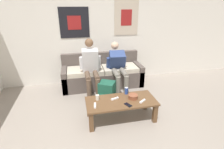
{
  "coord_description": "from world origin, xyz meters",
  "views": [
    {
      "loc": [
        -0.56,
        -1.61,
        1.91
      ],
      "look_at": [
        0.11,
        1.42,
        0.64
      ],
      "focal_mm": 28.0,
      "sensor_mm": 36.0,
      "label": 1
    }
  ],
  "objects_px": {
    "ceramic_bowl": "(133,96)",
    "drink_can_blue": "(126,91)",
    "pillar_candle": "(97,97)",
    "game_controller_far_center": "(115,99)",
    "game_controller_near_left": "(143,101)",
    "game_controller_near_right": "(95,105)",
    "backpack": "(107,92)",
    "person_seated_adult": "(91,66)",
    "cell_phone": "(128,105)",
    "coffee_table": "(121,104)",
    "person_seated_teen": "(118,66)",
    "couch": "(102,75)"
  },
  "relations": [
    {
      "from": "coffee_table",
      "to": "ceramic_bowl",
      "type": "relative_size",
      "value": 6.96
    },
    {
      "from": "coffee_table",
      "to": "pillar_candle",
      "type": "relative_size",
      "value": 11.77
    },
    {
      "from": "person_seated_adult",
      "to": "pillar_candle",
      "type": "xyz_separation_m",
      "value": [
        0.0,
        -0.95,
        -0.23
      ]
    },
    {
      "from": "game_controller_near_left",
      "to": "coffee_table",
      "type": "bearing_deg",
      "value": 160.71
    },
    {
      "from": "coffee_table",
      "to": "person_seated_teen",
      "type": "height_order",
      "value": "person_seated_teen"
    },
    {
      "from": "coffee_table",
      "to": "ceramic_bowl",
      "type": "height_order",
      "value": "ceramic_bowl"
    },
    {
      "from": "game_controller_far_center",
      "to": "drink_can_blue",
      "type": "bearing_deg",
      "value": 30.82
    },
    {
      "from": "game_controller_near_left",
      "to": "game_controller_near_right",
      "type": "distance_m",
      "value": 0.8
    },
    {
      "from": "pillar_candle",
      "to": "game_controller_near_right",
      "type": "bearing_deg",
      "value": -109.62
    },
    {
      "from": "couch",
      "to": "drink_can_blue",
      "type": "bearing_deg",
      "value": -79.13
    },
    {
      "from": "person_seated_adult",
      "to": "backpack",
      "type": "distance_m",
      "value": 0.66
    },
    {
      "from": "ceramic_bowl",
      "to": "game_controller_far_center",
      "type": "bearing_deg",
      "value": 172.83
    },
    {
      "from": "backpack",
      "to": "drink_can_blue",
      "type": "bearing_deg",
      "value": -58.11
    },
    {
      "from": "person_seated_adult",
      "to": "person_seated_teen",
      "type": "height_order",
      "value": "person_seated_adult"
    },
    {
      "from": "person_seated_adult",
      "to": "couch",
      "type": "bearing_deg",
      "value": 51.11
    },
    {
      "from": "pillar_candle",
      "to": "drink_can_blue",
      "type": "bearing_deg",
      "value": 10.29
    },
    {
      "from": "pillar_candle",
      "to": "game_controller_near_left",
      "type": "distance_m",
      "value": 0.77
    },
    {
      "from": "backpack",
      "to": "game_controller_near_left",
      "type": "distance_m",
      "value": 0.92
    },
    {
      "from": "backpack",
      "to": "cell_phone",
      "type": "bearing_deg",
      "value": -76.8
    },
    {
      "from": "backpack",
      "to": "person_seated_adult",
      "type": "bearing_deg",
      "value": 123.35
    },
    {
      "from": "person_seated_adult",
      "to": "game_controller_near_right",
      "type": "bearing_deg",
      "value": -93.38
    },
    {
      "from": "couch",
      "to": "backpack",
      "type": "relative_size",
      "value": 4.57
    },
    {
      "from": "coffee_table",
      "to": "cell_phone",
      "type": "height_order",
      "value": "cell_phone"
    },
    {
      "from": "coffee_table",
      "to": "drink_can_blue",
      "type": "distance_m",
      "value": 0.29
    },
    {
      "from": "backpack",
      "to": "pillar_candle",
      "type": "distance_m",
      "value": 0.65
    },
    {
      "from": "person_seated_adult",
      "to": "drink_can_blue",
      "type": "bearing_deg",
      "value": -57.41
    },
    {
      "from": "ceramic_bowl",
      "to": "drink_can_blue",
      "type": "height_order",
      "value": "drink_can_blue"
    },
    {
      "from": "coffee_table",
      "to": "ceramic_bowl",
      "type": "bearing_deg",
      "value": 5.54
    },
    {
      "from": "cell_phone",
      "to": "person_seated_adult",
      "type": "bearing_deg",
      "value": 110.51
    },
    {
      "from": "coffee_table",
      "to": "backpack",
      "type": "relative_size",
      "value": 2.85
    },
    {
      "from": "person_seated_teen",
      "to": "backpack",
      "type": "xyz_separation_m",
      "value": [
        -0.35,
        -0.46,
        -0.39
      ]
    },
    {
      "from": "coffee_table",
      "to": "cell_phone",
      "type": "bearing_deg",
      "value": -67.11
    },
    {
      "from": "coffee_table",
      "to": "drink_can_blue",
      "type": "bearing_deg",
      "value": 53.62
    },
    {
      "from": "cell_phone",
      "to": "couch",
      "type": "bearing_deg",
      "value": 95.4
    },
    {
      "from": "game_controller_near_left",
      "to": "cell_phone",
      "type": "height_order",
      "value": "game_controller_near_left"
    },
    {
      "from": "ceramic_bowl",
      "to": "game_controller_near_left",
      "type": "distance_m",
      "value": 0.19
    },
    {
      "from": "person_seated_teen",
      "to": "ceramic_bowl",
      "type": "bearing_deg",
      "value": -90.31
    },
    {
      "from": "coffee_table",
      "to": "game_controller_near_right",
      "type": "bearing_deg",
      "value": -170.18
    },
    {
      "from": "backpack",
      "to": "pillar_candle",
      "type": "relative_size",
      "value": 4.12
    },
    {
      "from": "ceramic_bowl",
      "to": "drink_can_blue",
      "type": "xyz_separation_m",
      "value": [
        -0.06,
        0.19,
        0.02
      ]
    },
    {
      "from": "coffee_table",
      "to": "person_seated_teen",
      "type": "bearing_deg",
      "value": 78.69
    },
    {
      "from": "pillar_candle",
      "to": "game_controller_far_center",
      "type": "distance_m",
      "value": 0.3
    },
    {
      "from": "person_seated_adult",
      "to": "game_controller_far_center",
      "type": "bearing_deg",
      "value": -73.67
    },
    {
      "from": "person_seated_teen",
      "to": "ceramic_bowl",
      "type": "relative_size",
      "value": 6.25
    },
    {
      "from": "pillar_candle",
      "to": "ceramic_bowl",
      "type": "bearing_deg",
      "value": -8.49
    },
    {
      "from": "game_controller_near_left",
      "to": "game_controller_near_right",
      "type": "relative_size",
      "value": 0.93
    },
    {
      "from": "person_seated_adult",
      "to": "cell_phone",
      "type": "relative_size",
      "value": 8.02
    },
    {
      "from": "person_seated_teen",
      "to": "person_seated_adult",
      "type": "bearing_deg",
      "value": -174.59
    },
    {
      "from": "cell_phone",
      "to": "person_seated_teen",
      "type": "bearing_deg",
      "value": 83.2
    },
    {
      "from": "person_seated_adult",
      "to": "person_seated_teen",
      "type": "relative_size",
      "value": 1.13
    }
  ]
}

